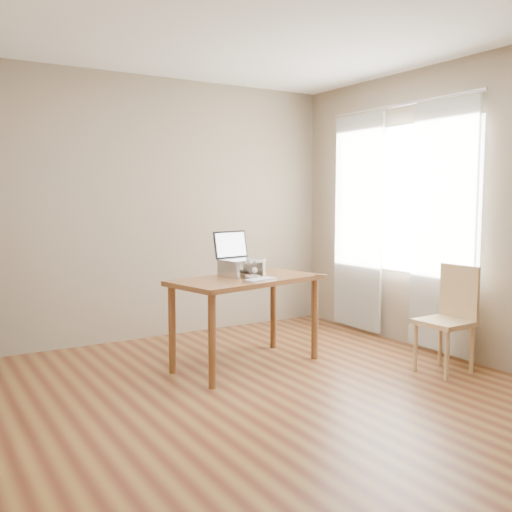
{
  "coord_description": "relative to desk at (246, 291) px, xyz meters",
  "views": [
    {
      "loc": [
        -2.1,
        -3.15,
        1.41
      ],
      "look_at": [
        0.37,
        0.87,
        0.93
      ],
      "focal_mm": 40.0,
      "sensor_mm": 36.0,
      "label": 1
    }
  ],
  "objects": [
    {
      "name": "coaster",
      "position": [
        0.62,
        -0.2,
        0.11
      ],
      "size": [
        0.11,
        0.11,
        0.01
      ],
      "primitive_type": "cylinder",
      "color": "brown",
      "rests_on": "desk"
    },
    {
      "name": "laptop_stand",
      "position": [
        0.0,
        0.08,
        0.19
      ],
      "size": [
        0.32,
        0.25,
        0.13
      ],
      "rotation": [
        0.0,
        0.0,
        0.2
      ],
      "color": "silver",
      "rests_on": "desk"
    },
    {
      "name": "cat",
      "position": [
        -0.01,
        0.11,
        0.18
      ],
      "size": [
        0.25,
        0.49,
        0.16
      ],
      "rotation": [
        0.0,
        0.0,
        0.11
      ],
      "color": "#484039",
      "rests_on": "desk"
    },
    {
      "name": "curtains",
      "position": [
        1.63,
        -0.09,
        0.53
      ],
      "size": [
        0.03,
        1.9,
        2.25
      ],
      "color": "silver",
      "rests_on": "ground"
    },
    {
      "name": "room",
      "position": [
        -0.26,
        -0.88,
        0.66
      ],
      "size": [
        4.04,
        4.54,
        2.64
      ],
      "color": "#562616",
      "rests_on": "ground"
    },
    {
      "name": "laptop",
      "position": [
        0.0,
        0.14,
        0.3
      ],
      "size": [
        0.39,
        0.35,
        0.25
      ],
      "rotation": [
        0.0,
        0.0,
        0.2
      ],
      "color": "silver",
      "rests_on": "laptop_stand"
    },
    {
      "name": "chair",
      "position": [
        1.33,
        -1.0,
        -0.18
      ],
      "size": [
        0.39,
        0.39,
        0.87
      ],
      "rotation": [
        0.0,
        0.0,
        0.03
      ],
      "color": "tan",
      "rests_on": "ground"
    },
    {
      "name": "keyboard",
      "position": [
        -0.0,
        -0.22,
        0.12
      ],
      "size": [
        0.31,
        0.19,
        0.02
      ],
      "rotation": [
        0.0,
        0.0,
        0.27
      ],
      "color": "silver",
      "rests_on": "desk"
    },
    {
      "name": "desk",
      "position": [
        0.0,
        0.0,
        0.0
      ],
      "size": [
        1.37,
        0.87,
        0.75
      ],
      "rotation": [
        0.0,
        0.0,
        0.2
      ],
      "color": "brown",
      "rests_on": "ground"
    }
  ]
}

